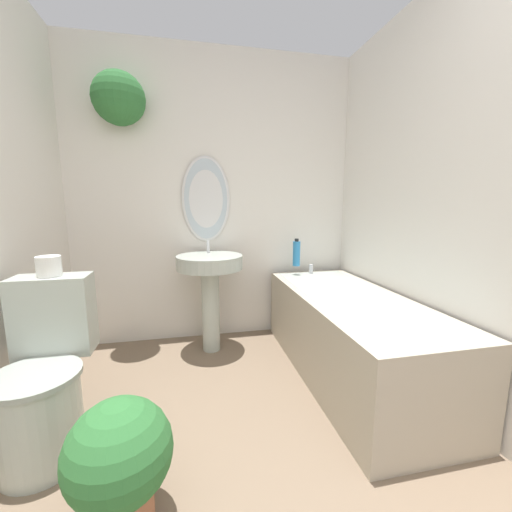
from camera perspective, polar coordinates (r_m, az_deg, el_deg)
The scene contains 8 objects.
wall_back at distance 2.71m, azimuth -9.36°, elevation 12.21°, with size 2.44×0.38×2.40m.
wall_right at distance 2.02m, azimuth 33.40°, elevation 9.08°, with size 0.06×2.66×2.40m.
toilet at distance 1.84m, azimuth -34.06°, elevation -18.47°, with size 0.38×0.54×0.81m.
pedestal_sink at distance 2.47m, azimuth -8.36°, elevation -3.90°, with size 0.51×0.51×0.87m.
bathtub at distance 2.28m, azimuth 16.66°, elevation -13.37°, with size 0.67×1.62×0.63m.
shampoo_bottle at distance 2.71m, azimuth 7.37°, elevation 0.51°, with size 0.06×0.06×0.23m.
potted_plant at distance 1.39m, azimuth -23.51°, elevation -30.71°, with size 0.37×0.37×0.49m.
toilet_paper_roll at distance 1.84m, azimuth -33.50°, elevation -1.56°, with size 0.11×0.11×0.10m.
Camera 1 is at (-0.24, -0.16, 1.16)m, focal length 22.00 mm.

